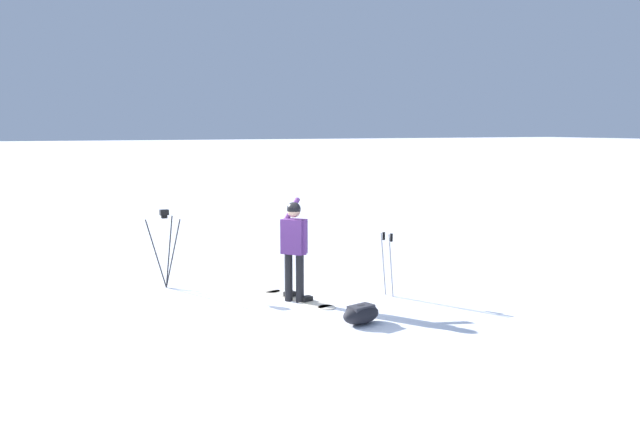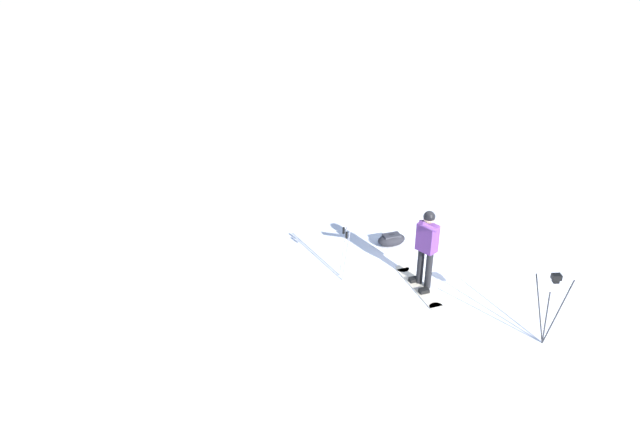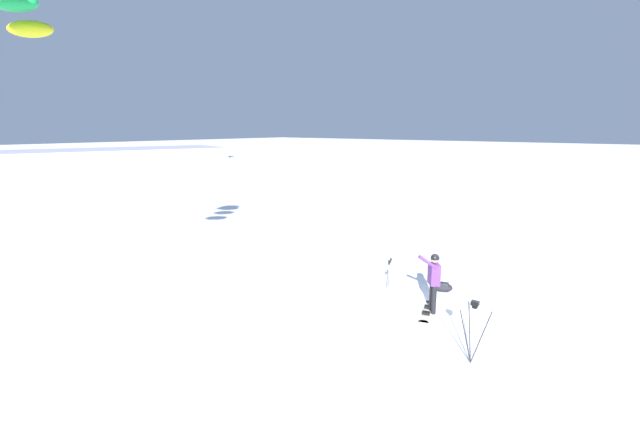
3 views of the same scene
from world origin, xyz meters
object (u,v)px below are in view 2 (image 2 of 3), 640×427
(ski_poles, at_px, (345,246))
(gear_bag_large, at_px, (391,239))
(camera_tripod, at_px, (552,295))
(snowboard, at_px, (419,286))
(snowboarder, at_px, (427,241))

(ski_poles, bearing_deg, gear_bag_large, 136.13)
(camera_tripod, relative_size, ski_poles, 1.29)
(gear_bag_large, distance_m, ski_poles, 1.87)
(snowboard, bearing_deg, gear_bag_large, -170.39)
(snowboarder, xyz_separation_m, camera_tripod, (1.97, 1.80, -0.02))
(snowboarder, bearing_deg, snowboard, -51.26)
(snowboarder, xyz_separation_m, snowboard, (0.08, -0.10, -1.05))
(gear_bag_large, bearing_deg, snowboard, 9.61)
(gear_bag_large, xyz_separation_m, ski_poles, (1.28, -1.23, 0.61))
(gear_bag_large, xyz_separation_m, camera_tripod, (3.65, 2.20, 0.89))
(snowboarder, height_order, ski_poles, snowboarder)
(gear_bag_large, distance_m, camera_tripod, 4.35)
(snowboarder, relative_size, gear_bag_large, 2.38)
(snowboarder, distance_m, snowboard, 1.06)
(ski_poles, bearing_deg, camera_tripod, 55.28)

